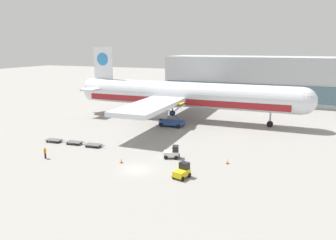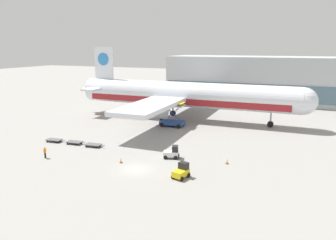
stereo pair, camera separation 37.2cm
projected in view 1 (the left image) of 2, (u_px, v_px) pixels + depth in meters
The scene contains 12 objects.
ground_plane at pixel (137, 169), 46.61m from camera, with size 400.00×400.00×0.00m, color gray.
terminal_building at pixel (314, 81), 98.31m from camera, with size 90.00×18.20×14.00m.
airplane_main at pixel (181, 95), 77.27m from camera, with size 58.08×48.17×17.00m.
scissor_lift_loader at pixel (172, 117), 71.45m from camera, with size 5.27×3.47×5.26m.
baggage_tug_foreground at pixel (172, 153), 51.21m from camera, with size 2.75×2.25×2.00m.
baggage_tug_mid at pixel (182, 171), 43.56m from camera, with size 2.12×2.71×2.00m.
baggage_dolly_lead at pixel (54, 140), 59.84m from camera, with size 3.76×1.77×0.48m.
baggage_dolly_second at pixel (74, 142), 58.50m from camera, with size 3.76×1.77×0.48m.
baggage_dolly_third at pixel (93, 145), 56.94m from camera, with size 3.76×1.77×0.48m.
ground_crew_near at pixel (45, 152), 50.98m from camera, with size 0.25×0.57×1.83m.
traffic_cone_near at pixel (121, 160), 49.13m from camera, with size 0.40×0.40×0.78m.
traffic_cone_far at pixel (228, 161), 48.80m from camera, with size 0.40×0.40×0.75m.
Camera 1 is at (21.17, -38.72, 17.14)m, focal length 35.00 mm.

